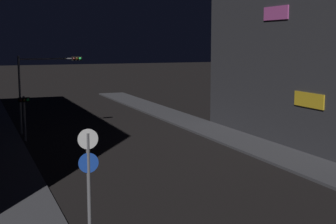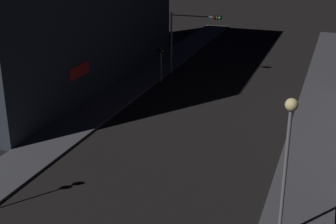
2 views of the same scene
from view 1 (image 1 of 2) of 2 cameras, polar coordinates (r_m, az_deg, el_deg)
sidewalk_right at (r=37.89m, az=6.05°, el=-2.46°), size 3.34×62.83×0.16m
building_facade_right at (r=36.25m, az=16.84°, el=12.02°), size 6.63×19.11×19.38m
traffic_light_overhead at (r=39.03m, az=-14.25°, el=3.88°), size 4.87×0.41×5.97m
traffic_light_left_kerb at (r=36.23m, az=-16.31°, el=0.38°), size 0.80×0.41×3.21m
sign_pole_left at (r=13.00m, az=-9.10°, el=-10.32°), size 0.52×0.10×4.70m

